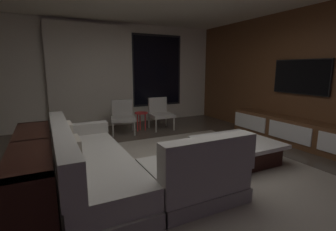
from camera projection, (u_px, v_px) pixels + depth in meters
floor at (177, 172)px, 3.65m from camera, size 9.20×9.20×0.00m
back_wall_with_window at (110, 75)px, 6.54m from camera, size 6.60×0.30×2.70m
media_wall at (316, 77)px, 4.75m from camera, size 0.12×7.80×2.70m
area_rug at (201, 170)px, 3.71m from camera, size 3.20×3.80×0.01m
sectional_couch at (117, 168)px, 3.08m from camera, size 1.98×2.50×0.82m
coffee_table at (236, 150)px, 4.05m from camera, size 1.16×1.16×0.36m
book_stack_on_coffee_table at (236, 139)px, 3.98m from camera, size 0.29×0.22×0.05m
accent_chair_near_window at (160, 112)px, 6.23m from camera, size 0.57×0.58×0.78m
accent_chair_by_curtain at (123, 115)px, 5.81m from camera, size 0.65×0.67×0.78m
side_stool at (141, 116)px, 6.00m from camera, size 0.32×0.32×0.46m
media_console at (298, 133)px, 4.87m from camera, size 0.46×3.10×0.52m
mounted_tv at (301, 77)px, 4.92m from camera, size 0.05×1.20×0.69m
console_table_behind_couch at (33, 167)px, 2.77m from camera, size 0.40×2.10×0.74m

